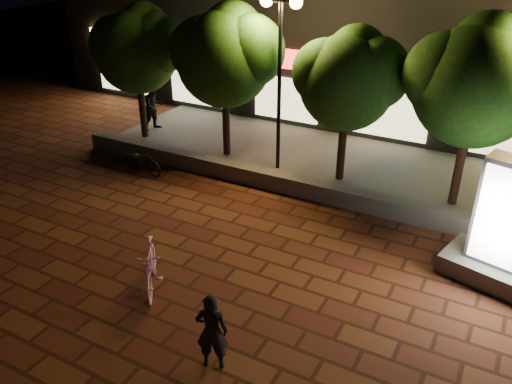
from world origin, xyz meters
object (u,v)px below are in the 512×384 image
Objects in this scene: street_lamp_left at (280,41)px; rider at (212,331)px; scooter_parked at (143,161)px; tree_mid at (350,76)px; scooter_pink at (151,266)px; tree_left at (227,53)px; pedestrian at (154,107)px; tree_far_left at (138,46)px; tree_right at (479,78)px.

rider is at bearing -71.68° from street_lamp_left.
rider is 8.44m from scooter_parked.
tree_mid is 2.22m from street_lamp_left.
tree_mid is 2.98× the size of scooter_parked.
tree_mid is 7.62m from scooter_pink.
pedestrian is at bearing 169.11° from tree_left.
street_lamp_left reaches higher than tree_left.
rider is at bearing -45.36° from tree_far_left.
rider is (4.56, -8.17, -2.67)m from tree_left.
rider is 1.02× the size of scooter_parked.
rider is (2.62, -7.90, -3.26)m from street_lamp_left.
scooter_parked is at bearing -131.21° from pedestrian.
tree_far_left is at bearing -180.00° from tree_left.
street_lamp_left is at bearing 57.53° from scooter_pink.
pedestrian is (-5.62, 0.97, -3.07)m from street_lamp_left.
tree_left is 2.79× the size of pedestrian.
tree_far_left is 0.91× the size of tree_right.
pedestrian reaches higher than rider.
scooter_pink is at bearing -132.58° from scooter_parked.
tree_right is at bearing 0.00° from tree_left.
street_lamp_left is at bearing -52.16° from scooter_parked.
tree_left is 2.79× the size of scooter_pink.
tree_mid is at bearing 7.31° from street_lamp_left.
tree_mid is 8.54m from rider.
tree_right reaches higher than rider.
tree_mid is 2.57× the size of scooter_pink.
tree_far_left is at bearing -180.00° from tree_right.
tree_left is 3.24× the size of scooter_parked.
scooter_pink reaches higher than scooter_parked.
pedestrian reaches higher than scooter_parked.
tree_left reaches higher than rider.
pedestrian is (-8.23, 8.87, 0.18)m from rider.
tree_left is at bearing -180.00° from tree_right.
tree_right is 5.38m from street_lamp_left.
scooter_parked is at bearing -148.54° from street_lamp_left.
tree_far_left is 3.51m from tree_left.
pedestrian is at bearing 38.89° from scooter_parked.
tree_mid is at bearing -180.00° from tree_right.
scooter_pink is (2.21, -6.90, -2.92)m from tree_left.
street_lamp_left is (-2.05, -0.26, 0.81)m from tree_mid.
pedestrian is at bearing 176.32° from tree_right.
scooter_parked is (-1.65, -2.46, -3.05)m from tree_left.
tree_right is (10.80, 0.00, 0.27)m from tree_far_left.
scooter_pink is at bearing -104.51° from tree_mid.
tree_left is at bearing 73.00° from scooter_pink.
scooter_parked is (1.85, -2.46, -2.90)m from tree_far_left.
tree_right is at bearing -130.83° from rider.
tree_right is 9.05m from rider.
tree_right is 2.89× the size of pedestrian.
tree_right is 9.10m from scooter_pink.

